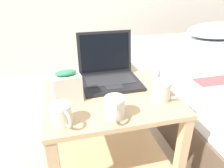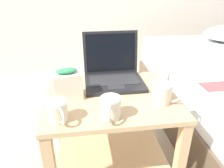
{
  "view_description": "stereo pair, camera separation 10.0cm",
  "coord_description": "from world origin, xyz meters",
  "px_view_note": "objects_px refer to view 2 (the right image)",
  "views": [
    {
      "loc": [
        -0.22,
        -0.91,
        1.02
      ],
      "look_at": [
        0.0,
        -0.04,
        0.59
      ],
      "focal_mm": 35.0,
      "sensor_mm": 36.0,
      "label": 1
    },
    {
      "loc": [
        -0.13,
        -0.93,
        1.02
      ],
      "look_at": [
        0.0,
        -0.04,
        0.59
      ],
      "focal_mm": 35.0,
      "sensor_mm": 36.0,
      "label": 2
    }
  ],
  "objects_px": {
    "mug_front_left": "(58,110)",
    "cell_phone": "(66,83)",
    "mug_front_right": "(163,92)",
    "laptop": "(113,72)",
    "snack_bag": "(68,85)",
    "mug_mid_center": "(111,107)"
  },
  "relations": [
    {
      "from": "laptop",
      "to": "mug_mid_center",
      "type": "distance_m",
      "value": 0.35
    },
    {
      "from": "mug_front_right",
      "to": "cell_phone",
      "type": "relative_size",
      "value": 0.75
    },
    {
      "from": "laptop",
      "to": "mug_front_right",
      "type": "bearing_deg",
      "value": -54.54
    },
    {
      "from": "snack_bag",
      "to": "mug_mid_center",
      "type": "bearing_deg",
      "value": -47.8
    },
    {
      "from": "laptop",
      "to": "snack_bag",
      "type": "xyz_separation_m",
      "value": [
        -0.24,
        -0.16,
        0.02
      ]
    },
    {
      "from": "mug_front_left",
      "to": "cell_phone",
      "type": "xyz_separation_m",
      "value": [
        0.01,
        0.34,
        -0.04
      ]
    },
    {
      "from": "mug_front_right",
      "to": "snack_bag",
      "type": "xyz_separation_m",
      "value": [
        -0.42,
        0.11,
        0.02
      ]
    },
    {
      "from": "mug_front_right",
      "to": "cell_phone",
      "type": "bearing_deg",
      "value": 149.47
    },
    {
      "from": "mug_mid_center",
      "to": "laptop",
      "type": "bearing_deg",
      "value": 80.0
    },
    {
      "from": "cell_phone",
      "to": "mug_mid_center",
      "type": "bearing_deg",
      "value": -60.76
    },
    {
      "from": "snack_bag",
      "to": "mug_front_left",
      "type": "bearing_deg",
      "value": -100.84
    },
    {
      "from": "laptop",
      "to": "snack_bag",
      "type": "height_order",
      "value": "laptop"
    },
    {
      "from": "cell_phone",
      "to": "laptop",
      "type": "bearing_deg",
      "value": 0.16
    },
    {
      "from": "laptop",
      "to": "mug_front_right",
      "type": "distance_m",
      "value": 0.32
    },
    {
      "from": "snack_bag",
      "to": "cell_phone",
      "type": "xyz_separation_m",
      "value": [
        -0.02,
        0.16,
        -0.07
      ]
    },
    {
      "from": "laptop",
      "to": "mug_front_right",
      "type": "relative_size",
      "value": 2.55
    },
    {
      "from": "mug_front_left",
      "to": "snack_bag",
      "type": "bearing_deg",
      "value": 79.16
    },
    {
      "from": "mug_front_left",
      "to": "mug_front_right",
      "type": "distance_m",
      "value": 0.46
    },
    {
      "from": "mug_front_left",
      "to": "cell_phone",
      "type": "bearing_deg",
      "value": 87.58
    },
    {
      "from": "mug_front_left",
      "to": "mug_front_right",
      "type": "bearing_deg",
      "value": 9.6
    },
    {
      "from": "mug_front_right",
      "to": "mug_mid_center",
      "type": "height_order",
      "value": "mug_front_right"
    },
    {
      "from": "laptop",
      "to": "mug_front_left",
      "type": "relative_size",
      "value": 2.62
    }
  ]
}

